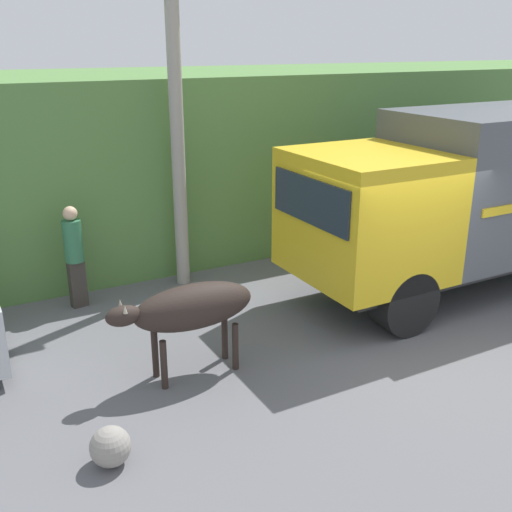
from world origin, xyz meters
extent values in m
plane|color=slate|center=(0.00, 0.00, 0.00)|extent=(60.00, 60.00, 0.00)
cube|color=#568442|center=(0.00, 6.75, 1.85)|extent=(32.00, 5.36, 3.70)
cube|color=#2D2D2D|center=(2.32, 1.03, 0.61)|extent=(6.54, 1.87, 0.18)
cube|color=gold|center=(-0.17, 1.03, 1.70)|extent=(2.13, 2.33, 2.00)
cube|color=#232D38|center=(-1.25, 1.03, 2.06)|extent=(0.04, 1.98, 0.70)
cylinder|color=black|center=(-0.06, 0.12, 0.52)|extent=(1.05, 0.51, 1.05)
ellipsoid|color=#2D231E|center=(-3.40, 0.50, 1.00)|extent=(1.68, 0.62, 0.62)
ellipsoid|color=#2D231E|center=(-4.35, 0.50, 1.08)|extent=(0.46, 0.27, 0.27)
cone|color=#B7AD93|center=(-4.35, 0.40, 1.21)|extent=(0.06, 0.06, 0.11)
cone|color=#B7AD93|center=(-4.35, 0.61, 1.21)|extent=(0.06, 0.06, 0.11)
cylinder|color=#2D231E|center=(-3.92, 0.33, 0.35)|extent=(0.09, 0.09, 0.69)
cylinder|color=#2D231E|center=(-3.92, 0.67, 0.35)|extent=(0.09, 0.09, 0.69)
cylinder|color=#2D231E|center=(-2.88, 0.33, 0.35)|extent=(0.09, 0.09, 0.69)
cylinder|color=#2D231E|center=(-2.88, 0.67, 0.35)|extent=(0.09, 0.09, 0.69)
cube|color=#38332D|center=(-4.30, 3.52, 0.41)|extent=(0.29, 0.21, 0.83)
cylinder|color=#33724C|center=(-4.30, 3.52, 1.18)|extent=(0.36, 0.36, 0.72)
sphere|color=#DBB28E|center=(-4.30, 3.52, 1.66)|extent=(0.24, 0.24, 0.24)
cylinder|color=#9E998E|center=(-2.31, 3.67, 2.93)|extent=(0.24, 0.24, 5.86)
sphere|color=gray|center=(-4.96, -0.83, 0.22)|extent=(0.45, 0.45, 0.45)
camera|label=1|loc=(-6.14, -6.27, 4.31)|focal=42.00mm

